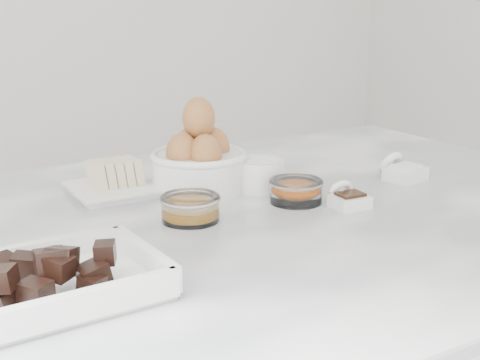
% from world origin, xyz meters
% --- Properties ---
extents(marble_slab, '(1.20, 0.80, 0.04)m').
position_xyz_m(marble_slab, '(0.00, 0.00, 0.92)').
color(marble_slab, white).
rests_on(marble_slab, cabinet).
extents(chocolate_dish, '(0.21, 0.17, 0.05)m').
position_xyz_m(chocolate_dish, '(-0.29, -0.12, 0.96)').
color(chocolate_dish, white).
rests_on(chocolate_dish, marble_slab).
extents(butter_plate, '(0.13, 0.13, 0.05)m').
position_xyz_m(butter_plate, '(-0.11, 0.18, 0.96)').
color(butter_plate, white).
rests_on(butter_plate, marble_slab).
extents(sugar_ramekin, '(0.08, 0.08, 0.05)m').
position_xyz_m(sugar_ramekin, '(0.09, 0.09, 0.97)').
color(sugar_ramekin, white).
rests_on(sugar_ramekin, marble_slab).
extents(egg_bowl, '(0.15, 0.15, 0.14)m').
position_xyz_m(egg_bowl, '(0.01, 0.14, 0.99)').
color(egg_bowl, white).
rests_on(egg_bowl, marble_slab).
extents(honey_bowl, '(0.08, 0.08, 0.04)m').
position_xyz_m(honey_bowl, '(-0.07, 0.01, 0.96)').
color(honey_bowl, white).
rests_on(honey_bowl, marble_slab).
extents(zest_bowl, '(0.08, 0.08, 0.03)m').
position_xyz_m(zest_bowl, '(0.10, 0.01, 0.96)').
color(zest_bowl, white).
rests_on(zest_bowl, marble_slab).
extents(vanilla_spoon, '(0.05, 0.06, 0.04)m').
position_xyz_m(vanilla_spoon, '(0.15, -0.05, 0.95)').
color(vanilla_spoon, white).
rests_on(vanilla_spoon, marble_slab).
extents(salt_spoon, '(0.07, 0.08, 0.05)m').
position_xyz_m(salt_spoon, '(0.32, 0.02, 0.96)').
color(salt_spoon, white).
rests_on(salt_spoon, marble_slab).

